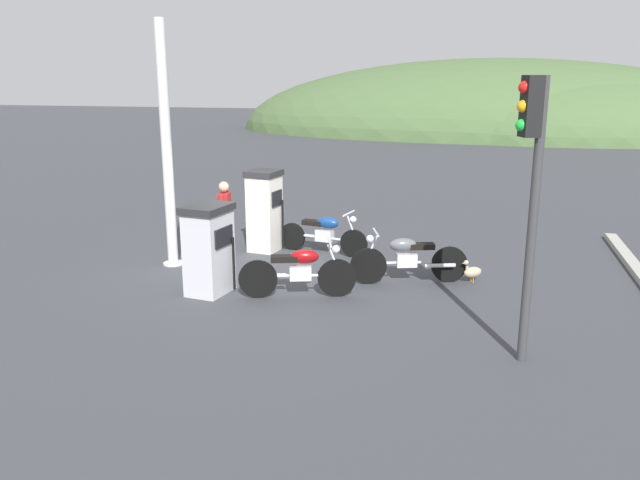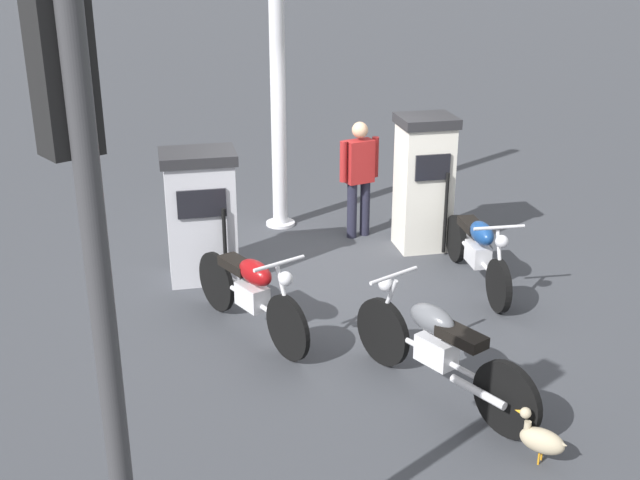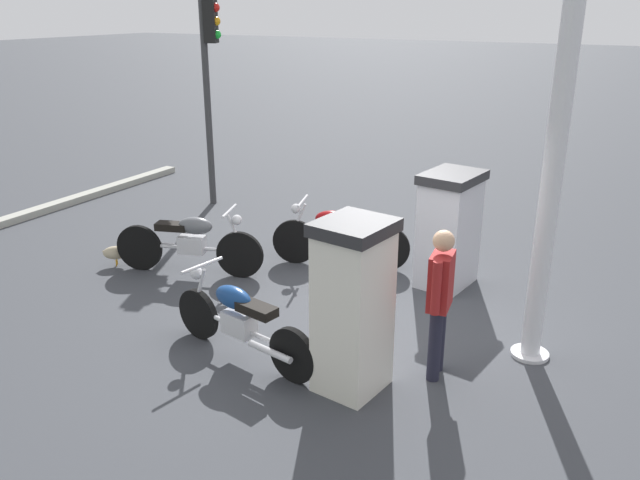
% 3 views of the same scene
% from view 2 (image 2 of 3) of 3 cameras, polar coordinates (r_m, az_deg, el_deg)
% --- Properties ---
extents(ground_plane, '(120.00, 120.00, 0.00)m').
position_cam_2_polar(ground_plane, '(9.50, 0.79, -2.57)').
color(ground_plane, '#383A3F').
extents(fuel_pump_near, '(0.77, 0.93, 1.54)m').
position_cam_2_polar(fuel_pump_near, '(9.27, -8.49, 1.76)').
color(fuel_pump_near, silver).
rests_on(fuel_pump_near, ground).
extents(fuel_pump_far, '(0.73, 0.77, 1.72)m').
position_cam_2_polar(fuel_pump_far, '(10.15, 7.40, 4.09)').
color(fuel_pump_far, silver).
rests_on(fuel_pump_far, ground).
extents(motorcycle_near_pump, '(1.90, 0.75, 0.96)m').
position_cam_2_polar(motorcycle_near_pump, '(8.02, -4.91, -3.56)').
color(motorcycle_near_pump, black).
rests_on(motorcycle_near_pump, ground).
extents(motorcycle_far_pump, '(1.98, 0.68, 0.93)m').
position_cam_2_polar(motorcycle_far_pump, '(9.28, 11.19, -0.65)').
color(motorcycle_far_pump, black).
rests_on(motorcycle_far_pump, ground).
extents(motorcycle_extra, '(2.03, 0.83, 0.97)m').
position_cam_2_polar(motorcycle_extra, '(7.05, 8.41, -7.57)').
color(motorcycle_extra, black).
rests_on(motorcycle_extra, ground).
extents(attendant_person, '(0.25, 0.58, 1.55)m').
position_cam_2_polar(attendant_person, '(10.45, 2.81, 4.82)').
color(attendant_person, '#1E1E2D').
rests_on(attendant_person, ground).
extents(wandering_duck, '(0.40, 0.35, 0.44)m').
position_cam_2_polar(wandering_duck, '(6.52, 15.48, -13.51)').
color(wandering_duck, tan).
rests_on(wandering_duck, ground).
extents(roadside_traffic_light, '(0.40, 0.30, 3.63)m').
position_cam_2_polar(roadside_traffic_light, '(3.86, -16.16, -0.38)').
color(roadside_traffic_light, '#38383A').
rests_on(roadside_traffic_light, ground).
extents(canopy_support_pole, '(0.40, 0.40, 4.64)m').
position_cam_2_polar(canopy_support_pole, '(10.58, -3.06, 12.58)').
color(canopy_support_pole, silver).
rests_on(canopy_support_pole, ground).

